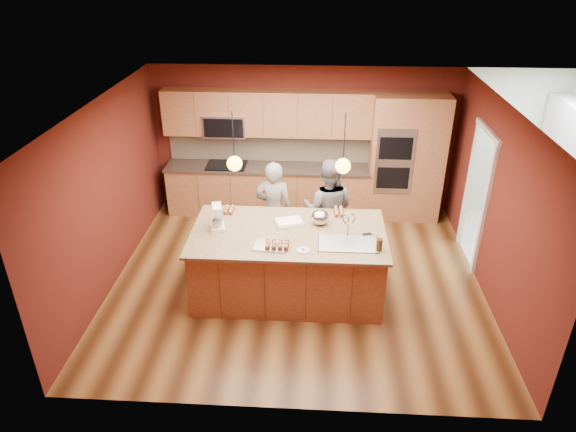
# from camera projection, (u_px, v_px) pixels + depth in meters

# --- Properties ---
(floor) EXTENTS (5.50, 5.50, 0.00)m
(floor) POSITION_uv_depth(u_px,v_px,m) (297.00, 278.00, 7.87)
(floor) COLOR #432510
(floor) RESTS_ON ground
(ceiling) EXTENTS (5.50, 5.50, 0.00)m
(ceiling) POSITION_uv_depth(u_px,v_px,m) (299.00, 105.00, 6.61)
(ceiling) COLOR white
(ceiling) RESTS_ON ground
(wall_back) EXTENTS (5.50, 0.00, 5.50)m
(wall_back) POSITION_uv_depth(u_px,v_px,m) (303.00, 140.00, 9.44)
(wall_back) COLOR #511911
(wall_back) RESTS_ON ground
(wall_front) EXTENTS (5.50, 0.00, 5.50)m
(wall_front) POSITION_uv_depth(u_px,v_px,m) (287.00, 311.00, 5.03)
(wall_front) COLOR #511911
(wall_front) RESTS_ON ground
(wall_left) EXTENTS (0.00, 5.00, 5.00)m
(wall_left) POSITION_uv_depth(u_px,v_px,m) (107.00, 195.00, 7.38)
(wall_left) COLOR #511911
(wall_left) RESTS_ON ground
(wall_right) EXTENTS (0.00, 5.00, 5.00)m
(wall_right) POSITION_uv_depth(u_px,v_px,m) (496.00, 205.00, 7.09)
(wall_right) COLOR #511911
(wall_right) RESTS_ON ground
(cabinet_run) EXTENTS (3.74, 0.64, 2.30)m
(cabinet_run) POSITION_uv_depth(u_px,v_px,m) (266.00, 163.00, 9.43)
(cabinet_run) COLOR brown
(cabinet_run) RESTS_ON floor
(oven_column) EXTENTS (1.30, 0.62, 2.30)m
(oven_column) POSITION_uv_depth(u_px,v_px,m) (406.00, 158.00, 9.17)
(oven_column) COLOR brown
(oven_column) RESTS_ON floor
(doorway_trim) EXTENTS (0.08, 1.11, 2.20)m
(doorway_trim) POSITION_uv_depth(u_px,v_px,m) (476.00, 199.00, 7.94)
(doorway_trim) COLOR silver
(doorway_trim) RESTS_ON wall_right
(pendant_left) EXTENTS (0.20, 0.20, 0.80)m
(pendant_left) POSITION_uv_depth(u_px,v_px,m) (235.00, 163.00, 6.70)
(pendant_left) COLOR black
(pendant_left) RESTS_ON ceiling
(pendant_right) EXTENTS (0.20, 0.20, 0.80)m
(pendant_right) POSITION_uv_depth(u_px,v_px,m) (343.00, 166.00, 6.63)
(pendant_right) COLOR black
(pendant_right) RESTS_ON ceiling
(island) EXTENTS (2.71, 1.51, 1.38)m
(island) POSITION_uv_depth(u_px,v_px,m) (289.00, 262.00, 7.36)
(island) COLOR brown
(island) RESTS_ON floor
(person_left) EXTENTS (0.62, 0.44, 1.63)m
(person_left) POSITION_uv_depth(u_px,v_px,m) (274.00, 210.00, 8.12)
(person_left) COLOR black
(person_left) RESTS_ON floor
(person_right) EXTENTS (0.92, 0.78, 1.69)m
(person_right) POSITION_uv_depth(u_px,v_px,m) (328.00, 210.00, 8.06)
(person_right) COLOR gray
(person_right) RESTS_ON floor
(stand_mixer) EXTENTS (0.24, 0.29, 0.36)m
(stand_mixer) POSITION_uv_depth(u_px,v_px,m) (218.00, 219.00, 7.15)
(stand_mixer) COLOR white
(stand_mixer) RESTS_ON island
(sheet_cake) EXTENTS (0.49, 0.42, 0.05)m
(sheet_cake) POSITION_uv_depth(u_px,v_px,m) (289.00, 222.00, 7.34)
(sheet_cake) COLOR silver
(sheet_cake) RESTS_ON island
(cooling_rack) EXTENTS (0.45, 0.35, 0.02)m
(cooling_rack) POSITION_uv_depth(u_px,v_px,m) (270.00, 246.00, 6.78)
(cooling_rack) COLOR #BBBDC3
(cooling_rack) RESTS_ON island
(mixing_bowl) EXTENTS (0.26, 0.26, 0.22)m
(mixing_bowl) POSITION_uv_depth(u_px,v_px,m) (320.00, 217.00, 7.29)
(mixing_bowl) COLOR #AFB1B6
(mixing_bowl) RESTS_ON island
(plate) EXTENTS (0.17, 0.17, 0.01)m
(plate) POSITION_uv_depth(u_px,v_px,m) (303.00, 250.00, 6.69)
(plate) COLOR silver
(plate) RESTS_ON island
(tumbler) EXTENTS (0.08, 0.08, 0.17)m
(tumbler) POSITION_uv_depth(u_px,v_px,m) (379.00, 245.00, 6.67)
(tumbler) COLOR #3A230C
(tumbler) RESTS_ON island
(phone) EXTENTS (0.15, 0.10, 0.01)m
(phone) POSITION_uv_depth(u_px,v_px,m) (367.00, 234.00, 7.06)
(phone) COLOR black
(phone) RESTS_ON island
(cupcakes_left) EXTENTS (0.16, 0.24, 0.07)m
(cupcakes_left) POSITION_uv_depth(u_px,v_px,m) (229.00, 210.00, 7.65)
(cupcakes_left) COLOR #CA7440
(cupcakes_left) RESTS_ON island
(cupcakes_rack) EXTENTS (0.33, 0.25, 0.07)m
(cupcakes_rack) POSITION_uv_depth(u_px,v_px,m) (277.00, 244.00, 6.74)
(cupcakes_rack) COLOR #CA7440
(cupcakes_rack) RESTS_ON island
(cupcakes_right) EXTENTS (0.15, 0.30, 0.07)m
(cupcakes_right) POSITION_uv_depth(u_px,v_px,m) (339.00, 211.00, 7.61)
(cupcakes_right) COLOR #CA7440
(cupcakes_right) RESTS_ON island
(washer) EXTENTS (0.66, 0.67, 0.94)m
(washer) POSITION_uv_depth(u_px,v_px,m) (564.00, 233.00, 8.17)
(washer) COLOR white
(washer) RESTS_ON floor
(dryer) EXTENTS (0.70, 0.71, 0.93)m
(dryer) POSITION_uv_depth(u_px,v_px,m) (545.00, 212.00, 8.82)
(dryer) COLOR white
(dryer) RESTS_ON floor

